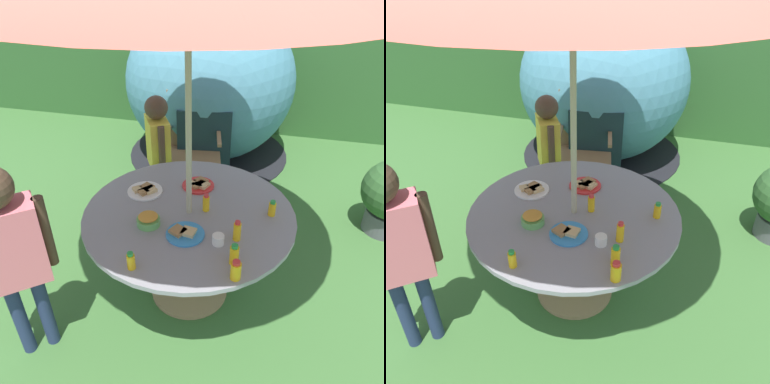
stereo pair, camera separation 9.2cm
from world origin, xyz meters
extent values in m
cube|color=#3D6B33|center=(0.00, 0.00, -0.01)|extent=(10.00, 10.00, 0.02)
cube|color=#33602D|center=(0.00, 3.28, 0.83)|extent=(9.00, 0.70, 1.67)
cylinder|color=tan|center=(0.00, 0.00, 0.01)|extent=(0.56, 0.56, 0.03)
cylinder|color=tan|center=(0.00, 0.00, 0.35)|extent=(0.12, 0.12, 0.69)
cylinder|color=gray|center=(0.00, 0.00, 0.71)|extent=(1.37, 1.37, 0.03)
cylinder|color=#B7AD8C|center=(0.00, 0.00, 1.19)|extent=(0.04, 0.04, 2.37)
cylinder|color=#93704C|center=(-0.46, 1.01, 0.22)|extent=(0.04, 0.04, 0.44)
cylinder|color=#93704C|center=(0.00, 1.11, 0.22)|extent=(0.04, 0.04, 0.44)
cylinder|color=#93704C|center=(-0.54, 1.40, 0.22)|extent=(0.04, 0.04, 0.44)
cylinder|color=#93704C|center=(-0.08, 1.50, 0.22)|extent=(0.04, 0.04, 0.44)
cube|color=#93704C|center=(-0.27, 1.25, 0.45)|extent=(0.59, 0.53, 0.04)
cube|color=#93704C|center=(-0.31, 1.45, 0.76)|extent=(0.51, 0.14, 0.57)
cube|color=#93704C|center=(-0.50, 1.20, 0.67)|extent=(0.13, 0.43, 0.03)
cube|color=#93704C|center=(-0.04, 1.30, 0.67)|extent=(0.13, 0.43, 0.03)
ellipsoid|color=teal|center=(-0.31, 2.22, 0.87)|extent=(2.08, 2.00, 1.74)
cylinder|color=black|center=(-0.31, 2.22, 0.01)|extent=(2.14, 2.14, 0.01)
cube|color=#1A313A|center=(-0.19, 1.36, 0.48)|extent=(0.52, 0.10, 0.78)
cylinder|color=navy|center=(-0.53, 0.95, 0.26)|extent=(0.07, 0.07, 0.52)
cylinder|color=navy|center=(-0.47, 0.84, 0.26)|extent=(0.07, 0.07, 0.52)
cube|color=yellow|center=(-0.50, 0.90, 0.74)|extent=(0.29, 0.34, 0.44)
cylinder|color=#4C3828|center=(-0.58, 1.05, 0.76)|extent=(0.06, 0.06, 0.39)
cylinder|color=#4C3828|center=(-0.41, 0.75, 0.76)|extent=(0.06, 0.06, 0.39)
sphere|color=#4C3828|center=(-0.50, 0.90, 1.05)|extent=(0.20, 0.20, 0.20)
cylinder|color=navy|center=(-0.88, -0.72, 0.30)|extent=(0.08, 0.08, 0.59)
cylinder|color=navy|center=(-0.76, -0.63, 0.30)|extent=(0.08, 0.08, 0.59)
cube|color=#EA727F|center=(-0.82, -0.67, 0.84)|extent=(0.38, 0.36, 0.50)
cylinder|color=#4C3828|center=(-0.67, -0.55, 0.87)|extent=(0.06, 0.06, 0.45)
cylinder|color=#66B259|center=(-0.21, -0.18, 0.75)|extent=(0.14, 0.14, 0.05)
ellipsoid|color=gold|center=(-0.21, -0.18, 0.78)|extent=(0.12, 0.12, 0.04)
cylinder|color=red|center=(-0.01, 0.32, 0.73)|extent=(0.23, 0.23, 0.01)
cube|color=tan|center=(0.02, 0.31, 0.75)|extent=(0.11, 0.11, 0.02)
cube|color=#9E7547|center=(0.00, 0.35, 0.75)|extent=(0.11, 0.11, 0.02)
cube|color=tan|center=(-0.06, 0.31, 0.75)|extent=(0.09, 0.09, 0.02)
cube|color=#9E7547|center=(-0.02, 0.29, 0.75)|extent=(0.09, 0.09, 0.02)
cylinder|color=#338CD8|center=(0.03, -0.23, 0.73)|extent=(0.23, 0.23, 0.01)
cube|color=tan|center=(0.05, -0.22, 0.75)|extent=(0.09, 0.09, 0.02)
cube|color=#9E7547|center=(-0.01, -0.23, 0.75)|extent=(0.12, 0.12, 0.02)
cylinder|color=white|center=(-0.36, 0.16, 0.73)|extent=(0.24, 0.24, 0.01)
cube|color=tan|center=(-0.32, 0.16, 0.75)|extent=(0.11, 0.11, 0.02)
cube|color=#9E7547|center=(-0.35, 0.19, 0.75)|extent=(0.11, 0.11, 0.02)
cube|color=tan|center=(-0.41, 0.15, 0.75)|extent=(0.09, 0.09, 0.02)
cube|color=#9E7547|center=(-0.35, 0.13, 0.75)|extent=(0.09, 0.09, 0.02)
cylinder|color=yellow|center=(0.34, -0.20, 0.78)|extent=(0.05, 0.05, 0.11)
cylinder|color=red|center=(0.34, -0.20, 0.85)|extent=(0.03, 0.03, 0.02)
cylinder|color=yellow|center=(-0.18, -0.57, 0.77)|extent=(0.05, 0.05, 0.09)
cylinder|color=green|center=(-0.18, -0.57, 0.82)|extent=(0.03, 0.03, 0.02)
cylinder|color=yellow|center=(0.35, -0.40, 0.78)|extent=(0.05, 0.05, 0.11)
cylinder|color=green|center=(0.35, -0.40, 0.84)|extent=(0.04, 0.04, 0.02)
cylinder|color=yellow|center=(0.10, 0.05, 0.78)|extent=(0.04, 0.04, 0.10)
cylinder|color=red|center=(0.10, 0.05, 0.84)|extent=(0.03, 0.03, 0.02)
cylinder|color=yellow|center=(0.37, -0.51, 0.77)|extent=(0.06, 0.06, 0.10)
cylinder|color=red|center=(0.37, -0.51, 0.83)|extent=(0.04, 0.04, 0.02)
cylinder|color=yellow|center=(0.52, 0.09, 0.77)|extent=(0.05, 0.05, 0.09)
cylinder|color=green|center=(0.52, 0.09, 0.82)|extent=(0.03, 0.03, 0.02)
cylinder|color=white|center=(0.24, -0.26, 0.75)|extent=(0.07, 0.07, 0.06)
camera|label=1|loc=(0.49, -1.96, 2.22)|focal=36.27mm
camera|label=2|loc=(0.58, -1.94, 2.22)|focal=36.27mm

